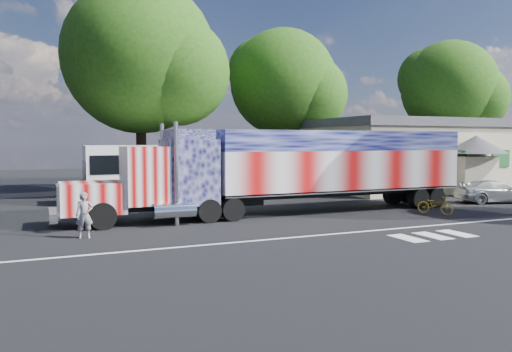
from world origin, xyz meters
name	(u,v)px	position (x,y,z in m)	size (l,w,h in m)	color
ground	(283,224)	(0.00, 0.00, 0.00)	(100.00, 100.00, 0.00)	black
lane_markings	(367,235)	(1.71, -3.77, 0.01)	(30.00, 2.67, 0.01)	silver
semi_truck	(295,168)	(2.00, 2.67, 2.28)	(20.80, 3.29, 4.43)	black
coach_bus	(184,172)	(-1.70, 10.17, 1.74)	(11.56, 2.69, 3.36)	white
hall_building	(448,154)	(19.92, 10.86, 2.62)	(22.40, 12.80, 5.20)	#C7B795
parked_car	(494,192)	(14.72, 1.81, 0.65)	(1.83, 4.50, 1.31)	#AFB2B4
woman	(84,215)	(-8.24, -0.03, 0.86)	(0.63, 0.41, 1.72)	slate
bicycle	(435,205)	(8.15, -0.45, 0.47)	(0.62, 1.78, 0.93)	gold
tree_ne_a	(285,83)	(8.53, 16.95, 8.28)	(9.02, 8.59, 12.63)	black
tree_far_ne	(451,89)	(26.21, 17.18, 8.59)	(9.37, 8.93, 13.11)	black
tree_n_mid	(143,58)	(-3.10, 15.54, 9.31)	(11.01, 10.49, 14.61)	black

